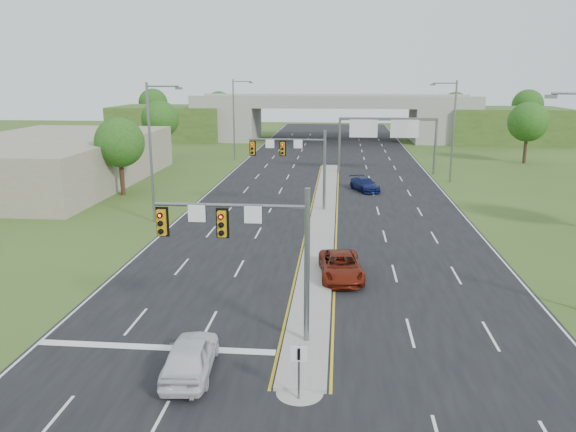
% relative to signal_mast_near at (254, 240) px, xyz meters
% --- Properties ---
extents(ground, '(240.00, 240.00, 0.00)m').
position_rel_signal_mast_near_xyz_m(ground, '(2.26, 0.07, -4.73)').
color(ground, '#384F1C').
rests_on(ground, ground).
extents(road, '(24.00, 160.00, 0.02)m').
position_rel_signal_mast_near_xyz_m(road, '(2.26, 35.07, -4.72)').
color(road, black).
rests_on(road, ground).
extents(median, '(2.00, 54.00, 0.16)m').
position_rel_signal_mast_near_xyz_m(median, '(2.26, 23.07, -4.63)').
color(median, gray).
rests_on(median, road).
extents(median_nose, '(2.00, 2.00, 0.16)m').
position_rel_signal_mast_near_xyz_m(median_nose, '(2.26, -3.93, -4.63)').
color(median_nose, gray).
rests_on(median_nose, road).
extents(lane_markings, '(23.72, 160.00, 0.01)m').
position_rel_signal_mast_near_xyz_m(lane_markings, '(1.66, 28.99, -4.70)').
color(lane_markings, gold).
rests_on(lane_markings, road).
extents(signal_mast_near, '(6.62, 0.60, 7.00)m').
position_rel_signal_mast_near_xyz_m(signal_mast_near, '(0.00, 0.00, 0.00)').
color(signal_mast_near, slate).
rests_on(signal_mast_near, ground).
extents(signal_mast_far, '(6.62, 0.60, 7.00)m').
position_rel_signal_mast_near_xyz_m(signal_mast_far, '(0.00, 25.00, 0.00)').
color(signal_mast_far, slate).
rests_on(signal_mast_far, ground).
extents(keep_right_sign, '(0.60, 0.13, 2.20)m').
position_rel_signal_mast_near_xyz_m(keep_right_sign, '(2.26, -4.45, -3.21)').
color(keep_right_sign, slate).
rests_on(keep_right_sign, ground).
extents(sign_gantry, '(11.58, 0.44, 6.67)m').
position_rel_signal_mast_near_xyz_m(sign_gantry, '(8.95, 44.99, 0.51)').
color(sign_gantry, slate).
rests_on(sign_gantry, ground).
extents(overpass, '(80.00, 14.00, 8.10)m').
position_rel_signal_mast_near_xyz_m(overpass, '(2.26, 80.07, -1.17)').
color(overpass, gray).
rests_on(overpass, ground).
extents(lightpole_l_mid, '(2.85, 0.25, 11.00)m').
position_rel_signal_mast_near_xyz_m(lightpole_l_mid, '(-11.03, 20.07, 1.38)').
color(lightpole_l_mid, slate).
rests_on(lightpole_l_mid, ground).
extents(lightpole_l_far, '(2.85, 0.25, 11.00)m').
position_rel_signal_mast_near_xyz_m(lightpole_l_far, '(-11.03, 55.07, 1.38)').
color(lightpole_l_far, slate).
rests_on(lightpole_l_far, ground).
extents(lightpole_r_far, '(2.85, 0.25, 11.00)m').
position_rel_signal_mast_near_xyz_m(lightpole_r_far, '(15.56, 40.07, 1.38)').
color(lightpole_r_far, slate).
rests_on(lightpole_r_far, ground).
extents(tree_l_near, '(4.80, 4.80, 7.60)m').
position_rel_signal_mast_near_xyz_m(tree_l_near, '(-17.74, 30.07, 0.45)').
color(tree_l_near, '#382316').
rests_on(tree_l_near, ground).
extents(tree_l_mid, '(5.20, 5.20, 8.12)m').
position_rel_signal_mast_near_xyz_m(tree_l_mid, '(-21.74, 55.07, 0.78)').
color(tree_l_mid, '#382316').
rests_on(tree_l_mid, ground).
extents(tree_r_mid, '(5.20, 5.20, 8.12)m').
position_rel_signal_mast_near_xyz_m(tree_r_mid, '(28.26, 55.07, 0.78)').
color(tree_r_mid, '#382316').
rests_on(tree_r_mid, ground).
extents(tree_back_a, '(6.00, 6.00, 8.85)m').
position_rel_signal_mast_near_xyz_m(tree_back_a, '(-35.74, 94.07, 1.11)').
color(tree_back_a, '#382316').
rests_on(tree_back_a, ground).
extents(tree_back_b, '(5.60, 5.60, 8.32)m').
position_rel_signal_mast_near_xyz_m(tree_back_b, '(-21.74, 94.07, 0.78)').
color(tree_back_b, '#382316').
rests_on(tree_back_b, ground).
extents(tree_back_c, '(5.60, 5.60, 8.32)m').
position_rel_signal_mast_near_xyz_m(tree_back_c, '(26.26, 94.07, 0.78)').
color(tree_back_c, '#382316').
rests_on(tree_back_c, ground).
extents(tree_back_d, '(6.00, 6.00, 8.85)m').
position_rel_signal_mast_near_xyz_m(tree_back_d, '(40.26, 94.07, 1.11)').
color(tree_back_d, '#382316').
rests_on(tree_back_d, ground).
extents(commercial_building, '(18.00, 30.00, 5.00)m').
position_rel_signal_mast_near_xyz_m(commercial_building, '(-27.74, 35.07, -2.23)').
color(commercial_building, gray).
rests_on(commercial_building, ground).
extents(car_white, '(2.15, 4.64, 1.54)m').
position_rel_signal_mast_near_xyz_m(car_white, '(-2.14, -2.94, -3.93)').
color(car_white, silver).
rests_on(car_white, road).
extents(car_far_a, '(2.86, 5.34, 1.43)m').
position_rel_signal_mast_near_xyz_m(car_far_a, '(3.76, 8.51, -3.99)').
color(car_far_a, '#66180A').
rests_on(car_far_a, road).
extents(car_far_b, '(3.41, 4.89, 1.31)m').
position_rel_signal_mast_near_xyz_m(car_far_b, '(6.16, 34.30, -4.05)').
color(car_far_b, '#0B1445').
rests_on(car_far_b, road).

